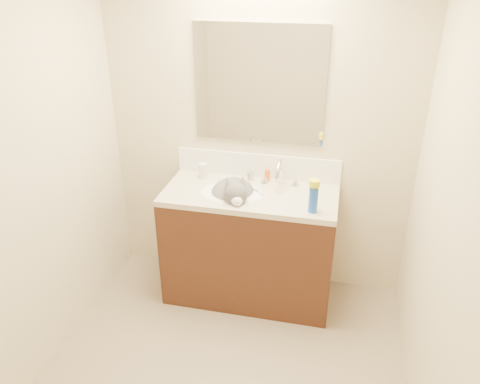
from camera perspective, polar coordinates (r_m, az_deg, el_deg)
The scene contains 16 objects.
room_shell at distance 2.09m, azimuth -4.00°, elevation 3.65°, with size 2.24×2.54×2.52m.
vanity_cabinet at distance 3.44m, azimuth 1.17°, elevation -6.75°, with size 1.20×0.55×0.82m, color #381B0F.
counter_slab at distance 3.23m, azimuth 1.24°, elevation -0.35°, with size 1.20×0.55×0.04m, color beige.
basin at distance 3.25m, azimuth -0.96°, elevation -1.16°, with size 0.45×0.36×0.14m, color white.
faucet at distance 3.28m, azimuth 4.83°, elevation 2.05°, with size 0.28×0.20×0.21m.
cat at distance 3.22m, azimuth -0.80°, elevation -0.40°, with size 0.44×0.48×0.34m.
backsplash at distance 3.41m, azimuth 2.15°, elevation 3.25°, with size 1.20×0.02×0.18m, color white.
mirror at distance 3.23m, azimuth 2.33°, elevation 12.92°, with size 0.90×0.02×0.80m, color white.
pill_bottle at distance 3.42m, azimuth -4.56°, elevation 2.59°, with size 0.06×0.06×0.11m, color silver.
pill_label at distance 3.42m, azimuth -4.55°, elevation 2.41°, with size 0.06×0.06×0.04m, color #CA5621.
silver_jar at distance 3.39m, azimuth 1.27°, elevation 1.96°, with size 0.05×0.05×0.06m, color #B7B7BC.
amber_bottle at distance 3.37m, azimuth 3.35°, elevation 2.05°, with size 0.04×0.04×0.09m, color #E84D1B.
toothbrush at distance 3.23m, azimuth 2.10°, elevation 0.15°, with size 0.02×0.14×0.01m, color silver.
toothbrush_head at distance 3.23m, azimuth 2.10°, elevation 0.19°, with size 0.02×0.03×0.02m, color #5F94CA.
spray_can at distance 2.97m, azimuth 8.91°, elevation -1.02°, with size 0.06×0.06×0.16m, color blue.
spray_cap at distance 2.92m, azimuth 9.07°, elevation 1.08°, with size 0.07×0.07×0.04m, color yellow.
Camera 1 is at (0.57, -1.84, 2.30)m, focal length 35.00 mm.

